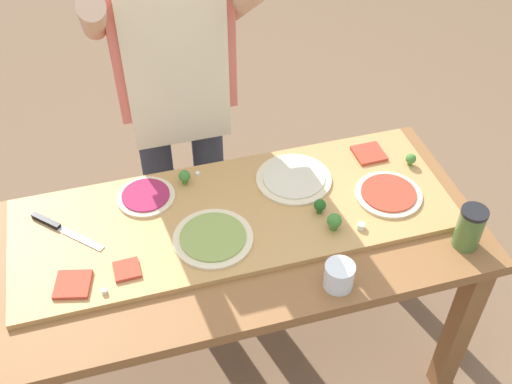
# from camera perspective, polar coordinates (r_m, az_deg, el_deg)

# --- Properties ---
(ground_plane) EXTENTS (8.00, 8.00, 0.00)m
(ground_plane) POSITION_cam_1_polar(r_m,az_deg,el_deg) (2.54, -2.31, -15.46)
(ground_plane) COLOR brown
(prep_table) EXTENTS (1.63, 0.71, 0.74)m
(prep_table) POSITION_cam_1_polar(r_m,az_deg,el_deg) (2.02, -2.81, -6.11)
(prep_table) COLOR brown
(prep_table) RESTS_ON ground
(cutting_board) EXTENTS (1.40, 0.51, 0.02)m
(cutting_board) POSITION_cam_1_polar(r_m,az_deg,el_deg) (2.00, -2.02, -2.04)
(cutting_board) COLOR tan
(cutting_board) RESTS_ON prep_table
(chefs_knife) EXTENTS (0.21, 0.22, 0.02)m
(chefs_knife) POSITION_cam_1_polar(r_m,az_deg,el_deg) (2.03, -17.83, -3.05)
(chefs_knife) COLOR #B7BABF
(chefs_knife) RESTS_ON cutting_board
(pizza_whole_pesto_green) EXTENTS (0.25, 0.25, 0.02)m
(pizza_whole_pesto_green) POSITION_cam_1_polar(r_m,az_deg,el_deg) (1.90, -3.97, -4.24)
(pizza_whole_pesto_green) COLOR beige
(pizza_whole_pesto_green) RESTS_ON cutting_board
(pizza_whole_cheese_artichoke) EXTENTS (0.26, 0.26, 0.02)m
(pizza_whole_cheese_artichoke) POSITION_cam_1_polar(r_m,az_deg,el_deg) (2.09, 3.50, 1.23)
(pizza_whole_cheese_artichoke) COLOR beige
(pizza_whole_cheese_artichoke) RESTS_ON cutting_board
(pizza_whole_tomato_red) EXTENTS (0.22, 0.22, 0.02)m
(pizza_whole_tomato_red) POSITION_cam_1_polar(r_m,az_deg,el_deg) (2.08, 12.09, -0.18)
(pizza_whole_tomato_red) COLOR beige
(pizza_whole_tomato_red) RESTS_ON cutting_board
(pizza_whole_beet_magenta) EXTENTS (0.19, 0.19, 0.02)m
(pizza_whole_beet_magenta) POSITION_cam_1_polar(r_m,az_deg,el_deg) (2.06, -10.10, -0.39)
(pizza_whole_beet_magenta) COLOR beige
(pizza_whole_beet_magenta) RESTS_ON cutting_board
(pizza_slice_far_left) EXTENTS (0.12, 0.12, 0.01)m
(pizza_slice_far_left) POSITION_cam_1_polar(r_m,az_deg,el_deg) (1.86, -16.50, -8.16)
(pizza_slice_far_left) COLOR #BC3D28
(pizza_slice_far_left) RESTS_ON cutting_board
(pizza_slice_far_right) EXTENTS (0.10, 0.10, 0.01)m
(pizza_slice_far_right) POSITION_cam_1_polar(r_m,az_deg,el_deg) (2.23, 10.35, 3.51)
(pizza_slice_far_right) COLOR #BC3D28
(pizza_slice_far_right) RESTS_ON cutting_board
(pizza_slice_near_right) EXTENTS (0.08, 0.08, 0.01)m
(pizza_slice_near_right) POSITION_cam_1_polar(r_m,az_deg,el_deg) (1.86, -11.80, -7.02)
(pizza_slice_near_right) COLOR #BC3D28
(pizza_slice_near_right) RESTS_ON cutting_board
(broccoli_floret_back_left) EXTENTS (0.04, 0.04, 0.05)m
(broccoli_floret_back_left) POSITION_cam_1_polar(r_m,az_deg,el_deg) (2.08, -6.59, 1.43)
(broccoli_floret_back_left) COLOR #487A23
(broccoli_floret_back_left) RESTS_ON cutting_board
(broccoli_floret_back_right) EXTENTS (0.04, 0.04, 0.05)m
(broccoli_floret_back_right) POSITION_cam_1_polar(r_m,az_deg,el_deg) (2.20, 14.06, 2.96)
(broccoli_floret_back_right) COLOR #487A23
(broccoli_floret_back_right) RESTS_ON cutting_board
(broccoli_floret_center_right) EXTENTS (0.05, 0.05, 0.06)m
(broccoli_floret_center_right) POSITION_cam_1_polar(r_m,az_deg,el_deg) (1.93, 7.22, -2.68)
(broccoli_floret_center_right) COLOR #487A23
(broccoli_floret_center_right) RESTS_ON cutting_board
(broccoli_floret_front_left) EXTENTS (0.04, 0.04, 0.05)m
(broccoli_floret_front_left) POSITION_cam_1_polar(r_m,az_deg,el_deg) (1.97, 5.91, -1.26)
(broccoli_floret_front_left) COLOR #2C5915
(broccoli_floret_front_left) RESTS_ON cutting_board
(cheese_crumble_a) EXTENTS (0.02, 0.02, 0.01)m
(cheese_crumble_a) POSITION_cam_1_polar(r_m,az_deg,el_deg) (2.12, -5.39, 1.68)
(cheese_crumble_a) COLOR white
(cheese_crumble_a) RESTS_ON cutting_board
(cheese_crumble_b) EXTENTS (0.03, 0.03, 0.02)m
(cheese_crumble_b) POSITION_cam_1_polar(r_m,az_deg,el_deg) (1.96, 9.65, -3.13)
(cheese_crumble_b) COLOR white
(cheese_crumble_b) RESTS_ON cutting_board
(cheese_crumble_c) EXTENTS (0.01, 0.01, 0.01)m
(cheese_crumble_c) POSITION_cam_1_polar(r_m,az_deg,el_deg) (1.82, -13.79, -8.87)
(cheese_crumble_c) COLOR silver
(cheese_crumble_c) RESTS_ON cutting_board
(flour_cup) EXTENTS (0.09, 0.09, 0.08)m
(flour_cup) POSITION_cam_1_polar(r_m,az_deg,el_deg) (1.81, 7.64, -7.74)
(flour_cup) COLOR white
(flour_cup) RESTS_ON prep_table
(sauce_jar) EXTENTS (0.08, 0.08, 0.15)m
(sauce_jar) POSITION_cam_1_polar(r_m,az_deg,el_deg) (1.97, 19.07, -3.13)
(sauce_jar) COLOR #517033
(sauce_jar) RESTS_ON prep_table
(cook_center) EXTENTS (0.54, 0.39, 1.67)m
(cook_center) POSITION_cam_1_polar(r_m,az_deg,el_deg) (2.18, -7.53, 10.48)
(cook_center) COLOR #333847
(cook_center) RESTS_ON ground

